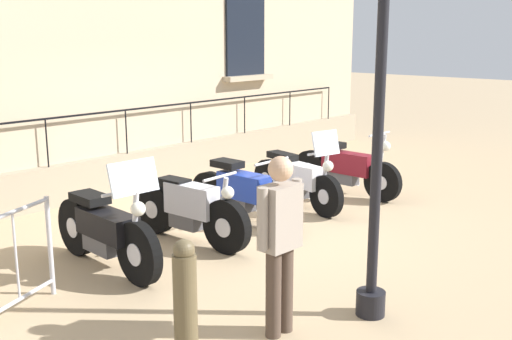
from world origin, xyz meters
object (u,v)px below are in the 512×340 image
(motorcycle_maroon, at_px, (346,169))
(pedestrian_standing, at_px, (280,236))
(bollard, at_px, (185,296))
(motorcycle_blue, at_px, (242,193))
(lamppost, at_px, (383,27))
(motorcycle_silver, at_px, (190,210))
(motorcycle_black, at_px, (107,231))
(motorcycle_white, at_px, (297,180))

(motorcycle_maroon, relative_size, pedestrian_standing, 1.29)
(bollard, relative_size, pedestrian_standing, 0.61)
(motorcycle_blue, height_order, bollard, bollard)
(motorcycle_blue, height_order, lamppost, lamppost)
(motorcycle_silver, relative_size, motorcycle_blue, 1.00)
(motorcycle_silver, bearing_deg, lamppost, -4.93)
(motorcycle_black, height_order, bollard, motorcycle_black)
(pedestrian_standing, bearing_deg, motorcycle_blue, 138.93)
(lamppost, bearing_deg, bollard, -115.62)
(motorcycle_silver, bearing_deg, bollard, -42.71)
(lamppost, bearing_deg, motorcycle_maroon, 126.99)
(motorcycle_black, relative_size, motorcycle_white, 1.00)
(motorcycle_black, relative_size, lamppost, 0.54)
(lamppost, bearing_deg, motorcycle_black, -160.74)
(lamppost, bearing_deg, motorcycle_white, 139.17)
(lamppost, distance_m, pedestrian_standing, 2.03)
(pedestrian_standing, bearing_deg, bollard, -116.07)
(motorcycle_blue, xyz_separation_m, bollard, (2.18, -3.01, 0.09))
(lamppost, bearing_deg, motorcycle_blue, 155.46)
(motorcycle_silver, relative_size, bollard, 1.96)
(bollard, bearing_deg, motorcycle_black, 162.62)
(bollard, height_order, pedestrian_standing, pedestrian_standing)
(motorcycle_maroon, bearing_deg, motorcycle_black, -91.45)
(motorcycle_black, height_order, motorcycle_white, motorcycle_black)
(motorcycle_maroon, height_order, lamppost, lamppost)
(motorcycle_silver, distance_m, motorcycle_blue, 1.12)
(motorcycle_silver, relative_size, lamppost, 0.52)
(motorcycle_black, height_order, motorcycle_maroon, motorcycle_black)
(motorcycle_black, distance_m, lamppost, 3.78)
(motorcycle_black, relative_size, bollard, 2.01)
(lamppost, xyz_separation_m, pedestrian_standing, (-0.41, -0.87, -1.78))
(motorcycle_white, height_order, motorcycle_maroon, motorcycle_white)
(motorcycle_blue, bearing_deg, bollard, -54.07)
(motorcycle_white, distance_m, motorcycle_maroon, 1.18)
(motorcycle_black, xyz_separation_m, lamppost, (2.87, 1.00, 2.25))
(motorcycle_blue, bearing_deg, motorcycle_black, -87.49)
(motorcycle_silver, bearing_deg, pedestrian_standing, -24.70)
(motorcycle_white, bearing_deg, lamppost, -40.83)
(motorcycle_black, distance_m, pedestrian_standing, 2.50)
(motorcycle_silver, relative_size, pedestrian_standing, 1.20)
(motorcycle_blue, relative_size, motorcycle_maroon, 0.93)
(motorcycle_blue, height_order, motorcycle_maroon, motorcycle_maroon)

